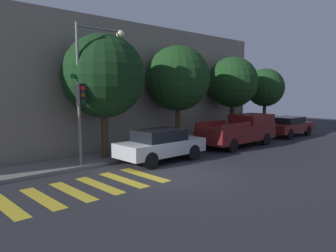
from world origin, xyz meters
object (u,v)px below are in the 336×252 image
traffic_light_pole (90,78)px  tree_far_end (233,82)px  sedan_near_corner (161,145)px  sedan_middle (288,126)px  tree_near_corner (104,76)px  tree_behind_truck (265,88)px  tree_midblock (178,79)px  pickup_truck (240,130)px

traffic_light_pole → tree_far_end: (11.03, 0.77, 0.01)m
sedan_near_corner → sedan_middle: 12.02m
sedan_near_corner → tree_near_corner: tree_near_corner is taller
traffic_light_pole → sedan_middle: (14.80, -1.27, -2.98)m
tree_behind_truck → tree_midblock: bearing=180.0°
sedan_near_corner → tree_midblock: bearing=33.2°
sedan_near_corner → tree_behind_truck: size_ratio=0.87×
tree_far_end → pickup_truck: bearing=-134.9°
pickup_truck → tree_far_end: bearing=45.1°
traffic_light_pole → sedan_near_corner: 4.25m
tree_far_end → tree_behind_truck: (4.11, 0.00, -0.33)m
tree_near_corner → tree_behind_truck: tree_near_corner is taller
traffic_light_pole → pickup_truck: traffic_light_pole is taller
traffic_light_pole → sedan_near_corner: traffic_light_pole is taller
tree_midblock → tree_behind_truck: bearing=-0.0°
tree_near_corner → tree_far_end: tree_near_corner is taller
pickup_truck → tree_near_corner: 8.62m
sedan_middle → tree_midblock: (-8.90, 2.04, 3.12)m
sedan_near_corner → pickup_truck: 6.21m
sedan_middle → sedan_near_corner: bearing=180.0°
tree_near_corner → tree_behind_truck: bearing=-0.0°
tree_far_end → sedan_near_corner: bearing=-166.1°
sedan_near_corner → sedan_middle: size_ratio=0.95×
sedan_middle → tree_midblock: 9.65m
tree_near_corner → tree_far_end: (9.88, -0.00, -0.12)m
traffic_light_pole → tree_behind_truck: (15.13, 0.77, -0.32)m
pickup_truck → sedan_middle: bearing=0.0°
pickup_truck → tree_behind_truck: (6.14, 2.04, 2.49)m
tree_midblock → tree_far_end: bearing=-0.0°
sedan_near_corner → pickup_truck: size_ratio=0.80×
tree_behind_truck → tree_far_end: bearing=-180.0°
sedan_near_corner → pickup_truck: pickup_truck is taller
traffic_light_pole → sedan_near_corner: size_ratio=1.41×
pickup_truck → tree_midblock: size_ratio=0.93×
sedan_near_corner → tree_far_end: tree_far_end is taller
tree_midblock → traffic_light_pole: bearing=-172.6°
tree_behind_truck → tree_near_corner: bearing=180.0°
tree_near_corner → tree_far_end: size_ratio=1.06×
sedan_near_corner → tree_far_end: (8.24, 2.04, 2.95)m
traffic_light_pole → sedan_near_corner: bearing=-24.6°
tree_near_corner → tree_far_end: bearing=-0.0°
tree_near_corner → tree_behind_truck: (13.99, -0.00, -0.45)m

